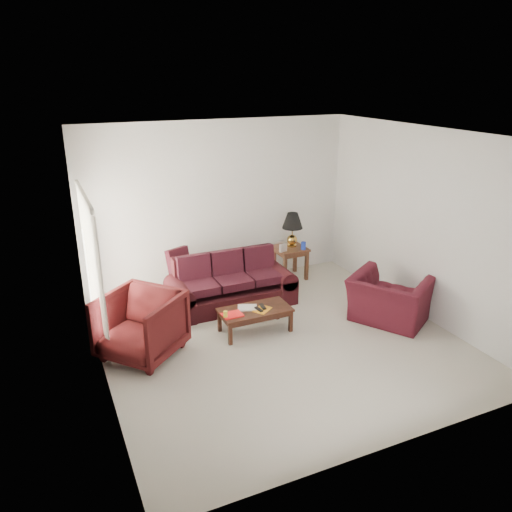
{
  "coord_description": "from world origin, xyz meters",
  "views": [
    {
      "loc": [
        -2.99,
        -5.83,
        3.74
      ],
      "look_at": [
        0.0,
        0.85,
        1.05
      ],
      "focal_mm": 35.0,
      "sensor_mm": 36.0,
      "label": 1
    }
  ],
  "objects_px": {
    "armchair_left": "(141,325)",
    "coffee_table": "(255,320)",
    "sofa": "(231,282)",
    "floor_lamp": "(93,271)",
    "end_table": "(290,262)",
    "armchair_right": "(389,299)"
  },
  "relations": [
    {
      "from": "end_table",
      "to": "floor_lamp",
      "type": "distance_m",
      "value": 3.63
    },
    {
      "from": "sofa",
      "to": "armchair_left",
      "type": "relative_size",
      "value": 2.08
    },
    {
      "from": "floor_lamp",
      "to": "coffee_table",
      "type": "height_order",
      "value": "floor_lamp"
    },
    {
      "from": "end_table",
      "to": "coffee_table",
      "type": "height_order",
      "value": "end_table"
    },
    {
      "from": "end_table",
      "to": "floor_lamp",
      "type": "xyz_separation_m",
      "value": [
        -3.61,
        0.0,
        0.42
      ]
    },
    {
      "from": "sofa",
      "to": "armchair_right",
      "type": "height_order",
      "value": "sofa"
    },
    {
      "from": "sofa",
      "to": "coffee_table",
      "type": "relative_size",
      "value": 1.96
    },
    {
      "from": "floor_lamp",
      "to": "coffee_table",
      "type": "relative_size",
      "value": 1.34
    },
    {
      "from": "armchair_left",
      "to": "armchair_right",
      "type": "relative_size",
      "value": 0.88
    },
    {
      "from": "armchair_left",
      "to": "coffee_table",
      "type": "relative_size",
      "value": 0.94
    },
    {
      "from": "end_table",
      "to": "floor_lamp",
      "type": "bearing_deg",
      "value": 179.93
    },
    {
      "from": "floor_lamp",
      "to": "end_table",
      "type": "bearing_deg",
      "value": -0.07
    },
    {
      "from": "sofa",
      "to": "armchair_right",
      "type": "bearing_deg",
      "value": -38.41
    },
    {
      "from": "floor_lamp",
      "to": "coffee_table",
      "type": "bearing_deg",
      "value": -38.76
    },
    {
      "from": "sofa",
      "to": "coffee_table",
      "type": "xyz_separation_m",
      "value": [
        -0.0,
        -0.99,
        -0.24
      ]
    },
    {
      "from": "sofa",
      "to": "coffee_table",
      "type": "height_order",
      "value": "sofa"
    },
    {
      "from": "armchair_right",
      "to": "coffee_table",
      "type": "bearing_deg",
      "value": 43.45
    },
    {
      "from": "sofa",
      "to": "floor_lamp",
      "type": "xyz_separation_m",
      "value": [
        -2.12,
        0.71,
        0.29
      ]
    },
    {
      "from": "sofa",
      "to": "armchair_left",
      "type": "height_order",
      "value": "armchair_left"
    },
    {
      "from": "sofa",
      "to": "end_table",
      "type": "height_order",
      "value": "sofa"
    },
    {
      "from": "floor_lamp",
      "to": "armchair_right",
      "type": "height_order",
      "value": "floor_lamp"
    },
    {
      "from": "floor_lamp",
      "to": "coffee_table",
      "type": "xyz_separation_m",
      "value": [
        2.11,
        -1.7,
        -0.53
      ]
    }
  ]
}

